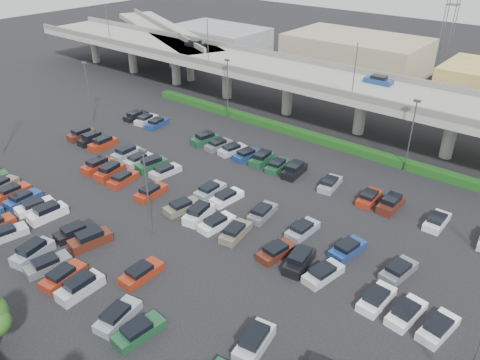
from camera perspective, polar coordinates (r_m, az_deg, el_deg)
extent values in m
plane|color=black|center=(57.56, -4.75, -2.89)|extent=(280.00, 280.00, 0.00)
cube|color=gray|center=(78.64, 11.48, 11.38)|extent=(150.00, 13.00, 1.10)
cube|color=#5D5D58|center=(73.07, 9.16, 11.11)|extent=(150.00, 0.50, 1.00)
cube|color=#5D5D58|center=(83.74, 13.66, 12.97)|extent=(150.00, 0.50, 1.00)
cylinder|color=gray|center=(122.73, -17.29, 15.07)|extent=(1.80, 1.80, 6.70)
cube|color=#5D5D58|center=(122.07, -17.52, 16.50)|extent=(2.60, 9.75, 0.50)
cylinder|color=gray|center=(111.70, -12.99, 14.33)|extent=(1.80, 1.80, 6.70)
cube|color=#5D5D58|center=(110.98, -13.18, 15.90)|extent=(2.60, 9.75, 0.50)
cylinder|color=gray|center=(101.42, -7.83, 13.33)|extent=(1.80, 1.80, 6.70)
cube|color=#5D5D58|center=(100.63, -7.95, 15.06)|extent=(2.60, 9.75, 0.50)
cylinder|color=gray|center=(92.12, -1.62, 11.98)|extent=(1.80, 1.80, 6.70)
cube|color=#5D5D58|center=(91.24, -1.65, 13.87)|extent=(2.60, 9.75, 0.50)
cylinder|color=gray|center=(84.13, 5.78, 10.17)|extent=(1.80, 1.80, 6.70)
cube|color=#5D5D58|center=(83.17, 5.89, 12.22)|extent=(2.60, 9.75, 0.50)
cylinder|color=gray|center=(77.85, 14.44, 7.81)|extent=(1.80, 1.80, 6.70)
cube|color=#5D5D58|center=(76.82, 14.73, 10.00)|extent=(2.60, 9.75, 0.50)
cylinder|color=gray|center=(73.73, 24.21, 4.92)|extent=(1.80, 1.80, 6.70)
cube|color=#5D5D58|center=(72.64, 24.71, 7.18)|extent=(2.60, 9.75, 0.50)
cube|color=black|center=(100.19, -5.50, 16.14)|extent=(4.40, 1.82, 0.82)
cube|color=black|center=(100.06, -5.52, 16.49)|extent=(2.30, 1.60, 0.50)
cube|color=navy|center=(78.58, 16.52, 11.50)|extent=(4.40, 1.82, 0.82)
cube|color=black|center=(78.41, 16.59, 11.93)|extent=(2.30, 1.60, 0.50)
cylinder|color=#504F55|center=(105.57, -15.82, 17.89)|extent=(0.14, 0.14, 8.00)
cylinder|color=#504F55|center=(84.90, -3.94, 16.35)|extent=(0.14, 0.14, 8.00)
cylinder|color=#504F55|center=(69.57, 13.80, 12.76)|extent=(0.14, 0.14, 8.00)
cube|color=gray|center=(118.52, -9.26, 17.44)|extent=(50.93, 30.13, 1.10)
cube|color=#5D5D58|center=(118.32, -9.31, 17.94)|extent=(47.34, 22.43, 1.00)
cylinder|color=gray|center=(137.21, -11.68, 17.12)|extent=(1.60, 1.60, 6.70)
cylinder|color=gray|center=(125.88, -10.14, 16.22)|extent=(1.60, 1.60, 6.70)
cylinder|color=gray|center=(114.70, -8.31, 15.13)|extent=(1.60, 1.60, 6.70)
cylinder|color=gray|center=(103.69, -6.12, 13.78)|extent=(1.60, 1.60, 6.70)
cube|color=#143F12|center=(75.17, 8.41, 5.36)|extent=(66.00, 1.60, 1.10)
cube|color=#B7B6BB|center=(57.30, -26.60, -5.95)|extent=(2.65, 4.67, 0.82)
cube|color=black|center=(56.92, -26.91, -5.51)|extent=(2.02, 2.57, 0.50)
cube|color=#8A909F|center=(52.92, -23.92, -8.17)|extent=(2.66, 4.68, 1.05)
cube|color=black|center=(52.46, -24.10, -7.45)|extent=(2.09, 2.87, 0.65)
cube|color=slate|center=(50.91, -22.36, -9.56)|extent=(2.54, 4.65, 0.82)
cube|color=black|center=(50.48, -22.69, -9.09)|extent=(1.97, 2.54, 0.50)
cube|color=maroon|center=(48.91, -20.69, -10.95)|extent=(2.36, 4.59, 0.82)
cube|color=black|center=(48.46, -21.02, -10.48)|extent=(1.88, 2.48, 0.50)
cube|color=#B7B6BB|center=(46.90, -18.88, -12.35)|extent=(1.92, 4.44, 1.05)
cube|color=black|center=(46.38, -19.04, -11.58)|extent=(1.66, 2.63, 0.65)
cube|color=#8A909F|center=(43.38, -14.63, -15.80)|extent=(2.56, 4.65, 0.82)
cube|color=black|center=(42.87, -14.95, -15.33)|extent=(1.98, 2.54, 0.50)
cube|color=#1A4A2B|center=(41.74, -12.20, -17.64)|extent=(2.26, 4.56, 0.82)
cube|color=black|center=(41.21, -12.51, -17.18)|extent=(1.83, 2.45, 0.50)
cube|color=#6C6354|center=(67.87, -27.12, -0.59)|extent=(2.62, 4.67, 0.82)
cube|color=maroon|center=(65.58, -26.06, -1.35)|extent=(1.87, 4.42, 0.82)
cube|color=black|center=(65.23, -26.33, -0.94)|extent=(1.63, 2.32, 0.50)
cube|color=navy|center=(63.32, -24.92, -2.15)|extent=(2.20, 4.54, 0.82)
cube|color=black|center=(62.96, -25.19, -1.73)|extent=(1.80, 2.43, 0.50)
cube|color=white|center=(61.10, -23.69, -3.02)|extent=(2.46, 4.62, 0.82)
cube|color=black|center=(60.73, -23.97, -2.59)|extent=(1.93, 2.51, 0.50)
cube|color=white|center=(58.87, -22.40, -3.85)|extent=(2.12, 4.52, 1.05)
cube|color=black|center=(58.46, -22.55, -3.17)|extent=(1.78, 2.71, 0.65)
cube|color=black|center=(54.74, -19.42, -6.01)|extent=(2.42, 4.61, 0.82)
cube|color=black|center=(54.32, -19.70, -5.55)|extent=(1.91, 2.50, 0.50)
cube|color=#502015|center=(52.67, -17.78, -7.05)|extent=(2.66, 4.67, 1.05)
cube|color=black|center=(52.21, -17.91, -6.32)|extent=(2.08, 2.87, 0.65)
cube|color=maroon|center=(47.18, -11.90, -11.10)|extent=(1.85, 4.41, 0.82)
cube|color=black|center=(46.69, -12.16, -10.62)|extent=(1.62, 2.31, 0.50)
cube|color=#B7B6BB|center=(39.94, 1.76, -19.26)|extent=(2.52, 4.64, 1.05)
cube|color=black|center=(39.33, 1.77, -18.46)|extent=(2.01, 2.83, 0.65)
cube|color=maroon|center=(67.78, -16.95, 1.58)|extent=(1.98, 4.46, 1.05)
cube|color=black|center=(67.42, -17.05, 2.20)|extent=(1.69, 2.66, 0.65)
cube|color=maroon|center=(65.71, -15.55, 0.90)|extent=(2.56, 4.65, 1.05)
cube|color=black|center=(65.35, -15.64, 1.54)|extent=(2.03, 2.84, 0.65)
cube|color=maroon|center=(63.75, -14.04, 0.09)|extent=(2.41, 4.61, 0.82)
cube|color=black|center=(63.36, -14.25, 0.52)|extent=(1.90, 2.50, 0.50)
cube|color=maroon|center=(59.90, -10.77, -1.51)|extent=(2.18, 4.54, 0.82)
cube|color=black|center=(59.48, -10.97, -1.06)|extent=(1.79, 2.43, 0.50)
cube|color=#6C6354|center=(56.32, -7.06, -3.31)|extent=(2.58, 4.66, 0.82)
cube|color=black|center=(55.88, -7.24, -2.85)|extent=(1.99, 2.55, 0.50)
cube|color=white|center=(54.59, -5.03, -4.19)|extent=(2.59, 4.66, 1.05)
cube|color=black|center=(54.15, -5.07, -3.47)|extent=(2.05, 2.85, 0.65)
cube|color=white|center=(53.08, -2.86, -5.33)|extent=(2.27, 4.57, 0.82)
cube|color=black|center=(52.60, -3.02, -4.86)|extent=(1.83, 2.46, 0.50)
cube|color=#6C6354|center=(51.60, -0.55, -6.42)|extent=(2.50, 4.63, 0.82)
cube|color=black|center=(51.11, -0.70, -5.94)|extent=(1.95, 2.53, 0.50)
cube|color=#502015|center=(48.97, 4.49, -8.74)|extent=(2.49, 4.63, 0.82)
cube|color=black|center=(48.45, 4.38, -8.27)|extent=(1.94, 2.52, 0.50)
cube|color=black|center=(47.76, 7.23, -9.86)|extent=(2.44, 4.62, 1.05)
cube|color=black|center=(47.26, 7.30, -9.09)|extent=(1.96, 2.80, 0.65)
cube|color=#B7B6BB|center=(46.84, 10.11, -11.23)|extent=(2.59, 4.66, 0.82)
cube|color=black|center=(46.30, 10.06, -10.76)|extent=(1.99, 2.55, 0.50)
cube|color=white|center=(45.28, 16.30, -13.79)|extent=(2.08, 4.50, 0.82)
cube|color=black|center=(44.72, 16.31, -13.34)|extent=(1.74, 2.39, 0.50)
cube|color=white|center=(44.74, 19.59, -15.07)|extent=(2.35, 4.59, 0.82)
cube|color=black|center=(44.17, 19.63, -14.63)|extent=(1.87, 2.48, 0.50)
cube|color=white|center=(44.36, 22.99, -16.33)|extent=(2.49, 4.63, 0.82)
cube|color=black|center=(43.79, 23.07, -15.90)|extent=(1.94, 2.52, 0.50)
cube|color=#502015|center=(78.73, -18.72, 5.18)|extent=(1.85, 4.41, 1.05)
cube|color=black|center=(78.42, -18.82, 5.73)|extent=(1.62, 2.61, 0.65)
cube|color=black|center=(76.56, -17.56, 4.70)|extent=(1.88, 4.42, 1.05)
cube|color=black|center=(76.25, -17.66, 5.26)|extent=(1.64, 2.62, 0.65)
cube|color=maroon|center=(74.43, -16.34, 4.19)|extent=(2.00, 4.47, 1.05)
cube|color=black|center=(74.11, -16.43, 4.76)|extent=(1.71, 2.67, 0.65)
cube|color=#8A909F|center=(70.31, -13.68, 3.07)|extent=(2.03, 4.48, 1.05)
cube|color=black|center=(69.96, -13.76, 3.67)|extent=(1.73, 2.67, 0.65)
cube|color=#B7B6BB|center=(68.37, -12.23, 2.37)|extent=(1.95, 4.45, 0.82)
cube|color=black|center=(67.98, -12.41, 2.78)|extent=(1.67, 2.35, 0.50)
cube|color=#1A4A2B|center=(66.38, -10.71, 1.80)|extent=(2.48, 4.63, 1.05)
cube|color=black|center=(66.02, -10.77, 2.43)|extent=(1.99, 2.82, 0.65)
cube|color=#B7B6BB|center=(64.56, -9.08, 1.02)|extent=(2.26, 4.56, 0.82)
cube|color=black|center=(64.15, -9.26, 1.45)|extent=(1.83, 2.45, 0.50)
cube|color=#8A909F|center=(59.34, -3.64, -1.32)|extent=(1.91, 4.44, 0.82)
cube|color=black|center=(58.90, -3.79, -0.87)|extent=(1.65, 2.33, 0.50)
cube|color=white|center=(57.76, -1.62, -2.19)|extent=(2.18, 4.54, 0.82)
cube|color=black|center=(57.31, -1.76, -1.73)|extent=(1.79, 2.43, 0.50)
cube|color=slate|center=(54.88, 2.77, -4.06)|extent=(2.35, 4.59, 0.82)
cube|color=black|center=(54.40, 2.66, -3.59)|extent=(1.87, 2.48, 0.50)
cube|color=#8A909F|center=(52.41, 7.64, -6.09)|extent=(2.04, 4.49, 0.82)
cube|color=black|center=(51.91, 7.57, -5.62)|extent=(1.72, 2.38, 0.50)
cube|color=navy|center=(50.43, 12.98, -8.25)|extent=(2.49, 4.63, 0.82)
cube|color=black|center=(49.91, 12.95, -7.78)|extent=(1.94, 2.52, 0.50)
cube|color=slate|center=(48.98, 18.75, -10.48)|extent=(2.48, 4.63, 0.82)
cube|color=black|center=(48.45, 18.78, -10.02)|extent=(1.94, 2.52, 0.50)
cube|color=black|center=(84.55, -12.58, 7.59)|extent=(2.06, 4.49, 0.82)
cube|color=black|center=(84.21, -12.73, 7.94)|extent=(1.73, 2.39, 0.50)
cube|color=#B7B6BB|center=(82.54, -11.35, 7.19)|extent=(2.48, 4.63, 0.82)
cube|color=black|center=(82.19, -11.50, 7.55)|extent=(1.94, 2.52, 0.50)
cube|color=navy|center=(80.57, -10.06, 6.76)|extent=(2.48, 4.63, 0.82)
cube|color=black|center=(80.22, -10.20, 7.14)|extent=(1.94, 2.52, 0.50)
cube|color=#1A4A2B|center=(73.15, -4.26, 4.89)|extent=(2.58, 4.65, 1.05)
cube|color=black|center=(72.81, -4.29, 5.48)|extent=(2.04, 2.84, 0.65)
cube|color=slate|center=(71.49, -2.64, 4.25)|extent=(2.26, 4.56, 0.82)
cube|color=black|center=(71.10, -2.75, 4.66)|extent=(1.83, 2.45, 0.50)
cube|color=#B7B6BB|center=(69.86, -0.94, 3.66)|extent=(2.65, 4.67, 0.82)
cube|color=black|center=(69.46, -1.04, 4.08)|extent=(2.02, 2.57, 0.50)
cube|color=navy|center=(68.30, 0.84, 3.04)|extent=(2.45, 4.62, 0.82)
cube|color=black|center=(67.89, 0.74, 3.46)|extent=(1.92, 2.51, 0.50)
cube|color=#1A4A2B|center=(66.77, 2.70, 2.48)|extent=(2.21, 4.54, 1.05)
cube|color=black|center=(66.41, 2.71, 3.11)|extent=(1.83, 2.73, 0.65)
cube|color=#1A4A2B|center=(65.42, 4.63, 1.70)|extent=(2.31, 4.58, 0.82)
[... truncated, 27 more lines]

